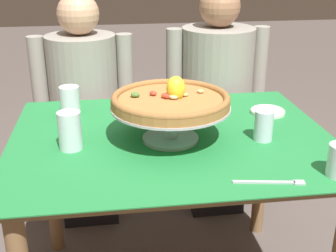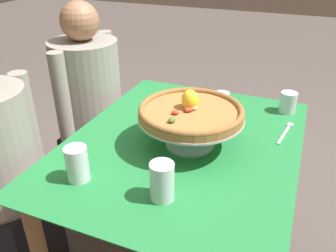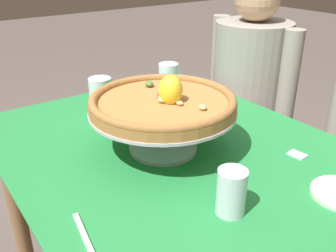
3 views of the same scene
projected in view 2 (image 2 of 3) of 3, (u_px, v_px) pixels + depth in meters
The scene contains 12 objects.
dining_table at pixel (183, 163), 1.48m from camera, with size 1.16×0.92×0.72m.
pizza_stand at pixel (191, 125), 1.36m from camera, with size 0.42×0.42×0.13m.
pizza at pixel (191, 111), 1.34m from camera, with size 0.41×0.41×0.10m.
water_glass_back_left at pixel (77, 166), 1.18m from camera, with size 0.08×0.08×0.13m.
water_glass_side_left at pixel (162, 183), 1.09m from camera, with size 0.08×0.08×0.13m.
water_glass_front_right at pixel (288, 103), 1.65m from camera, with size 0.08×0.08×0.10m.
water_glass_side_right at pixel (222, 105), 1.63m from camera, with size 0.07×0.07×0.11m.
side_plate at pixel (179, 95), 1.83m from camera, with size 0.14×0.14×0.02m.
dinner_fork at pixel (286, 132), 1.49m from camera, with size 0.21×0.05×0.01m.
sugar_packet at pixel (151, 107), 1.71m from camera, with size 0.05×0.04×0.01m, color silver.
diner_left at pixel (1, 180), 1.45m from camera, with size 0.50×0.34×1.17m.
diner_right at pixel (90, 110), 2.00m from camera, with size 0.53×0.37×1.19m.
Camera 2 is at (-1.15, -0.40, 1.46)m, focal length 36.91 mm.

